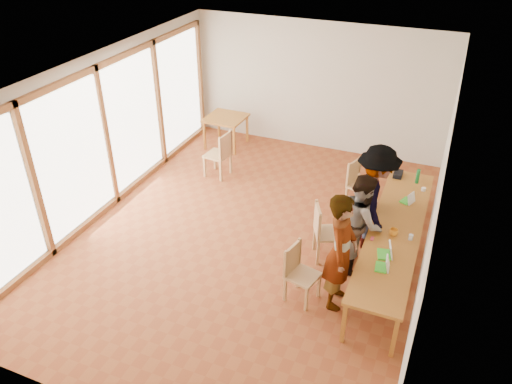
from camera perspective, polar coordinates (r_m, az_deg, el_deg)
ground at (r=9.18m, az=-0.58°, el=-4.82°), size 8.00×8.00×0.00m
wall_back at (r=11.87m, az=7.06°, el=11.82°), size 6.00×0.10×3.00m
wall_front at (r=5.63m, az=-17.23°, el=-14.50°), size 6.00×0.10×3.00m
wall_right at (r=7.86m, az=19.94°, el=-0.59°), size 0.10×8.00×3.00m
window_wall at (r=9.81m, az=-16.88°, el=6.41°), size 0.10×8.00×3.00m
ceiling at (r=7.79m, az=-0.71°, el=13.43°), size 6.00×8.00×0.04m
communal_table at (r=8.37m, az=15.65°, el=-4.26°), size 0.80×4.00×0.75m
side_table at (r=12.12m, az=-3.48°, el=8.21°), size 0.90×0.90×0.75m
chair_near at (r=7.57m, az=4.76°, el=-8.51°), size 0.53×0.53×0.50m
chair_mid at (r=8.36m, az=7.70°, el=-3.95°), size 0.63×0.63×0.54m
chair_far at (r=9.92m, az=11.49°, el=1.50°), size 0.56×0.56×0.50m
chair_empty at (r=9.67m, az=12.12°, el=-0.07°), size 0.48×0.48×0.43m
chair_spare at (r=10.74m, az=-3.97°, el=4.80°), size 0.53×0.53×0.55m
person_near at (r=7.33m, az=9.66°, el=-6.75°), size 0.49×0.71×1.89m
person_mid at (r=8.17m, az=11.93°, el=-3.37°), size 0.89×1.00×1.70m
person_far at (r=8.62m, az=13.40°, el=-0.71°), size 1.04×1.39×1.92m
laptop_near at (r=7.44m, az=14.45°, el=-8.13°), size 0.22×0.25×0.20m
laptop_mid at (r=7.69m, az=14.77°, el=-6.69°), size 0.27×0.30×0.22m
laptop_far at (r=9.05m, az=17.07°, el=-0.85°), size 0.26×0.28×0.19m
yellow_mug at (r=8.14m, az=15.46°, el=-4.44°), size 0.16×0.16×0.11m
green_bottle at (r=9.65m, az=18.00°, el=1.72°), size 0.07×0.07×0.28m
clear_glass at (r=8.12m, az=17.27°, el=-4.95°), size 0.07×0.07×0.09m
condiment_cup at (r=9.49m, az=18.60°, el=0.29°), size 0.08×0.08×0.06m
pink_phone at (r=8.00m, az=13.14°, el=-5.20°), size 0.05×0.10×0.01m
black_pouch at (r=9.83m, az=15.93°, el=1.98°), size 0.16×0.26×0.09m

